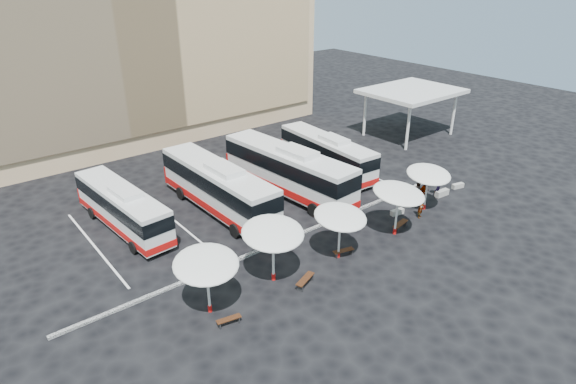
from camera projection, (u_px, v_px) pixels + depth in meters
ground at (303, 238)px, 34.19m from camera, size 120.00×120.00×0.00m
sandstone_building at (112, 15)px, 51.23m from camera, size 42.00×18.25×29.60m
service_canopy at (412, 92)px, 52.68m from camera, size 10.00×8.00×5.20m
curb_divider at (299, 234)px, 34.51m from camera, size 34.00×0.25×0.15m
bay_lines at (241, 199)px, 39.83m from camera, size 24.15×12.00×0.01m
bus_0 at (122, 207)px, 34.69m from camera, size 3.14×11.02×3.45m
bus_1 at (218, 186)px, 37.11m from camera, size 3.17×12.94×4.09m
bus_2 at (288, 169)px, 39.95m from camera, size 3.89×13.57×4.25m
bus_3 at (327, 153)px, 44.39m from camera, size 3.17×11.53×3.62m
sunshade_0 at (206, 264)px, 25.60m from camera, size 4.11×4.15×3.72m
sunshade_1 at (273, 233)px, 28.24m from camera, size 4.46×4.50×3.91m
sunshade_2 at (340, 217)px, 30.65m from camera, size 3.65×3.70×3.57m
sunshade_3 at (399, 193)px, 33.30m from camera, size 4.75×4.78×3.81m
sunshade_4 at (429, 174)px, 36.91m from camera, size 4.37×4.40×3.52m
wood_bench_0 at (229, 320)px, 25.84m from camera, size 1.41×0.63×0.42m
wood_bench_1 at (305, 280)px, 28.98m from camera, size 1.70×1.01×0.51m
wood_bench_2 at (343, 251)px, 31.95m from camera, size 1.50×0.73×0.44m
wood_bench_3 at (400, 225)px, 35.15m from camera, size 1.67×0.74×0.50m
conc_bench_0 at (397, 212)px, 37.29m from camera, size 1.18×0.54×0.42m
conc_bench_1 at (410, 203)px, 38.71m from camera, size 1.26×0.67×0.45m
conc_bench_2 at (442, 193)px, 40.29m from camera, size 1.36×0.55×0.50m
conc_bench_3 at (458, 186)px, 41.69m from camera, size 1.15×0.62×0.41m
passenger_0 at (421, 208)px, 36.59m from camera, size 0.70×0.58×1.65m
passenger_1 at (417, 193)px, 38.96m from camera, size 0.96×0.83×1.70m
passenger_2 at (424, 192)px, 38.92m from camera, size 1.11×0.56×1.82m
passenger_3 at (437, 187)px, 40.05m from camera, size 1.17×0.89×1.59m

